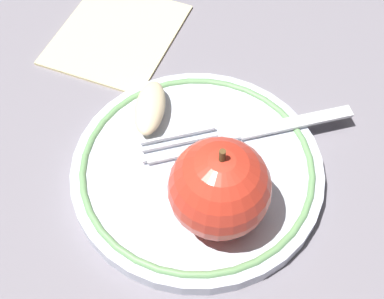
% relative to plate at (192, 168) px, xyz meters
% --- Properties ---
extents(ground_plane, '(2.00, 2.00, 0.00)m').
position_rel_plate_xyz_m(ground_plane, '(-0.01, 0.00, -0.01)').
color(ground_plane, slate).
extents(plate, '(0.21, 0.21, 0.02)m').
position_rel_plate_xyz_m(plate, '(0.00, 0.00, 0.00)').
color(plate, silver).
rests_on(plate, ground_plane).
extents(apple_red_whole, '(0.08, 0.08, 0.09)m').
position_rel_plate_xyz_m(apple_red_whole, '(0.04, 0.03, 0.05)').
color(apple_red_whole, red).
rests_on(apple_red_whole, plate).
extents(apple_slice_front, '(0.06, 0.04, 0.02)m').
position_rel_plate_xyz_m(apple_slice_front, '(-0.04, -0.05, 0.02)').
color(apple_slice_front, beige).
rests_on(apple_slice_front, plate).
extents(fork, '(0.12, 0.17, 0.00)m').
position_rel_plate_xyz_m(fork, '(-0.05, 0.04, 0.01)').
color(fork, silver).
rests_on(fork, plate).
extents(napkin_folded, '(0.15, 0.13, 0.01)m').
position_rel_plate_xyz_m(napkin_folded, '(-0.14, -0.13, -0.01)').
color(napkin_folded, beige).
rests_on(napkin_folded, ground_plane).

